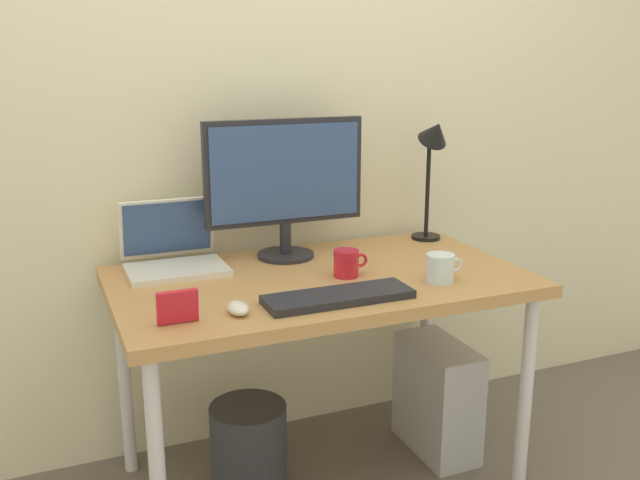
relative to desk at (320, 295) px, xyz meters
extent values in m
plane|color=#665B51|center=(0.00, 0.00, -0.68)|extent=(6.00, 6.00, 0.00)
cube|color=beige|center=(0.00, 0.44, 0.62)|extent=(4.40, 0.04, 2.60)
cube|color=#B7844C|center=(0.00, 0.00, 0.05)|extent=(1.32, 0.76, 0.04)
cylinder|color=silver|center=(-0.60, -0.32, -0.33)|extent=(0.04, 0.04, 0.71)
cylinder|color=silver|center=(0.60, -0.32, -0.33)|extent=(0.04, 0.04, 0.71)
cylinder|color=silver|center=(-0.60, 0.32, -0.33)|extent=(0.04, 0.04, 0.71)
cylinder|color=silver|center=(0.60, 0.32, -0.33)|extent=(0.04, 0.04, 0.71)
cylinder|color=#232328|center=(-0.03, 0.25, 0.07)|extent=(0.20, 0.20, 0.01)
cylinder|color=#232328|center=(-0.03, 0.25, 0.13)|extent=(0.04, 0.04, 0.11)
cube|color=#232328|center=(-0.03, 0.25, 0.37)|extent=(0.57, 0.03, 0.36)
cube|color=#334C7F|center=(-0.03, 0.23, 0.37)|extent=(0.53, 0.01, 0.32)
cube|color=silver|center=(-0.42, 0.21, 0.08)|extent=(0.32, 0.22, 0.02)
cube|color=silver|center=(-0.42, 0.34, 0.19)|extent=(0.32, 0.06, 0.21)
cube|color=#334C7F|center=(-0.42, 0.33, 0.19)|extent=(0.30, 0.05, 0.18)
cylinder|color=black|center=(0.56, 0.28, 0.07)|extent=(0.11, 0.11, 0.01)
cylinder|color=black|center=(0.56, 0.28, 0.26)|extent=(0.02, 0.02, 0.37)
cone|color=black|center=(0.56, 0.24, 0.48)|extent=(0.11, 0.14, 0.13)
cube|color=#232328|center=(-0.04, -0.24, 0.08)|extent=(0.44, 0.14, 0.02)
ellipsoid|color=silver|center=(-0.34, -0.23, 0.08)|extent=(0.06, 0.09, 0.03)
cylinder|color=red|center=(0.08, -0.04, 0.11)|extent=(0.08, 0.08, 0.09)
torus|color=red|center=(0.13, -0.04, 0.11)|extent=(0.05, 0.01, 0.05)
cylinder|color=silver|center=(0.32, -0.20, 0.11)|extent=(0.09, 0.09, 0.09)
torus|color=silver|center=(0.38, -0.20, 0.11)|extent=(0.05, 0.01, 0.05)
cube|color=red|center=(-0.51, -0.24, 0.11)|extent=(0.11, 0.03, 0.09)
cube|color=#B2B2B7|center=(0.48, 0.02, -0.47)|extent=(0.18, 0.36, 0.42)
cylinder|color=#333338|center=(-0.24, 0.06, -0.53)|extent=(0.26, 0.26, 0.30)
camera|label=1|loc=(-0.84, -2.01, 0.76)|focal=39.68mm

